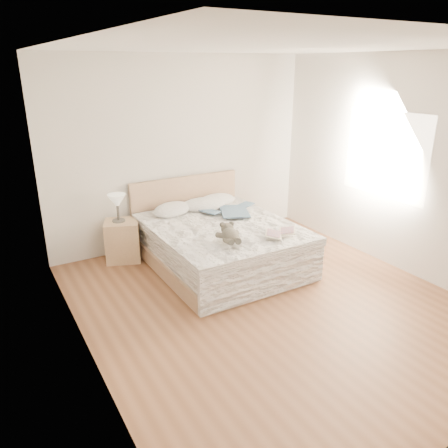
{
  "coord_description": "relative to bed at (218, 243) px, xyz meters",
  "views": [
    {
      "loc": [
        -2.66,
        -3.48,
        2.54
      ],
      "look_at": [
        0.0,
        1.05,
        0.62
      ],
      "focal_mm": 35.0,
      "sensor_mm": 36.0,
      "label": 1
    }
  ],
  "objects": [
    {
      "name": "floor",
      "position": [
        0.0,
        -1.19,
        -0.31
      ],
      "size": [
        4.0,
        4.5,
        0.0
      ],
      "primitive_type": "cube",
      "color": "brown",
      "rests_on": "ground"
    },
    {
      "name": "ceiling",
      "position": [
        0.0,
        -1.19,
        2.39
      ],
      "size": [
        4.0,
        4.5,
        0.0
      ],
      "primitive_type": "cube",
      "color": "white",
      "rests_on": "ground"
    },
    {
      "name": "wall_back",
      "position": [
        0.0,
        1.06,
        1.04
      ],
      "size": [
        4.0,
        0.02,
        2.7
      ],
      "primitive_type": "cube",
      "color": "silver",
      "rests_on": "ground"
    },
    {
      "name": "wall_left",
      "position": [
        -2.0,
        -1.19,
        1.04
      ],
      "size": [
        0.02,
        4.5,
        2.7
      ],
      "primitive_type": "cube",
      "color": "silver",
      "rests_on": "ground"
    },
    {
      "name": "wall_right",
      "position": [
        2.0,
        -1.19,
        1.04
      ],
      "size": [
        0.02,
        4.5,
        2.7
      ],
      "primitive_type": "cube",
      "color": "silver",
      "rests_on": "ground"
    },
    {
      "name": "window",
      "position": [
        1.99,
        -0.89,
        1.14
      ],
      "size": [
        0.02,
        1.3,
        1.1
      ],
      "primitive_type": "cube",
      "color": "white",
      "rests_on": "wall_right"
    },
    {
      "name": "bed",
      "position": [
        0.0,
        0.0,
        0.0
      ],
      "size": [
        1.72,
        2.14,
        1.0
      ],
      "color": "tan",
      "rests_on": "floor"
    },
    {
      "name": "nightstand",
      "position": [
        -1.06,
        0.79,
        -0.03
      ],
      "size": [
        0.56,
        0.53,
        0.56
      ],
      "primitive_type": "cube",
      "rotation": [
        0.0,
        0.0,
        -0.36
      ],
      "color": "tan",
      "rests_on": "floor"
    },
    {
      "name": "table_lamp",
      "position": [
        -1.09,
        0.8,
        0.52
      ],
      "size": [
        0.24,
        0.24,
        0.38
      ],
      "color": "#494540",
      "rests_on": "nightstand"
    },
    {
      "name": "pillow_left",
      "position": [
        -0.36,
        0.68,
        0.33
      ],
      "size": [
        0.74,
        0.66,
        0.18
      ],
      "primitive_type": "ellipsoid",
      "rotation": [
        0.0,
        0.0,
        0.48
      ],
      "color": "white",
      "rests_on": "bed"
    },
    {
      "name": "pillow_middle",
      "position": [
        0.13,
        0.66,
        0.33
      ],
      "size": [
        0.72,
        0.57,
        0.19
      ],
      "primitive_type": "ellipsoid",
      "rotation": [
        0.0,
        0.0,
        -0.23
      ],
      "color": "white",
      "rests_on": "bed"
    },
    {
      "name": "pillow_right",
      "position": [
        0.4,
        0.75,
        0.33
      ],
      "size": [
        0.67,
        0.53,
        0.18
      ],
      "primitive_type": "ellipsoid",
      "rotation": [
        0.0,
        0.0,
        0.19
      ],
      "color": "white",
      "rests_on": "bed"
    },
    {
      "name": "blouse",
      "position": [
        0.37,
        0.2,
        0.32
      ],
      "size": [
        0.78,
        0.8,
        0.02
      ],
      "primitive_type": null,
      "rotation": [
        0.0,
        0.0,
        -0.4
      ],
      "color": "#3A5773",
      "rests_on": "bed"
    },
    {
      "name": "photo_book",
      "position": [
        -0.45,
        0.59,
        0.32
      ],
      "size": [
        0.41,
        0.35,
        0.03
      ],
      "primitive_type": "cube",
      "rotation": [
        0.0,
        0.0,
        0.41
      ],
      "color": "white",
      "rests_on": "bed"
    },
    {
      "name": "childrens_book",
      "position": [
        0.42,
        -0.78,
        0.32
      ],
      "size": [
        0.5,
        0.48,
        0.03
      ],
      "primitive_type": "cube",
      "rotation": [
        0.0,
        0.0,
        -0.68
      ],
      "color": "#F0E2C2",
      "rests_on": "bed"
    },
    {
      "name": "teddy_bear",
      "position": [
        -0.26,
        -0.73,
        0.34
      ],
      "size": [
        0.32,
        0.4,
        0.19
      ],
      "primitive_type": null,
      "rotation": [
        0.0,
        0.0,
        -0.22
      ],
      "color": "#585245",
      "rests_on": "bed"
    }
  ]
}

